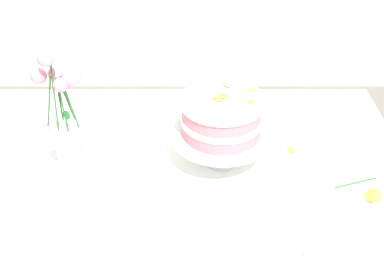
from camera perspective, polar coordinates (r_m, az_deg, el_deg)
name	(u,v)px	position (r m, az deg, el deg)	size (l,w,h in m)	color
dining_table	(173,204)	(1.47, -2.20, -7.65)	(1.40, 1.00, 0.74)	white
linen_napkin	(220,160)	(1.49, 3.24, -2.67)	(0.32, 0.32, 0.00)	white
cake_stand	(221,138)	(1.44, 3.35, -0.09)	(0.29, 0.29, 0.10)	silver
layer_cake	(222,116)	(1.40, 3.45, 2.46)	(0.23, 0.23, 0.12)	#CC7A84
flower_vase	(64,119)	(1.44, -14.48, 2.02)	(0.14, 0.11, 0.37)	silver
teacup	(321,251)	(1.23, 14.51, -12.56)	(0.13, 0.12, 0.05)	white
fallen_rose	(373,195)	(1.42, 20.05, -6.21)	(0.13, 0.12, 0.04)	#2D6028
loose_petal_0	(291,150)	(1.56, 11.27, -1.45)	(0.04, 0.02, 0.00)	orange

